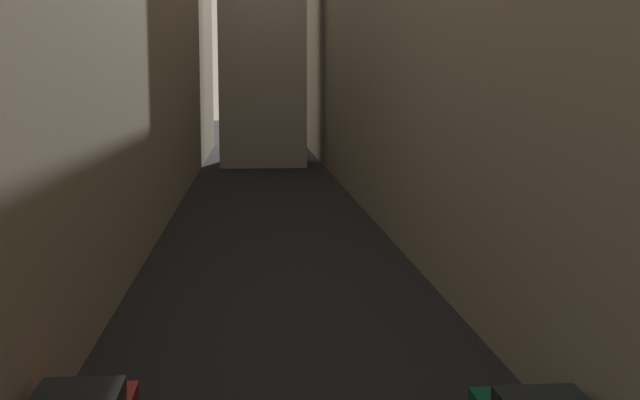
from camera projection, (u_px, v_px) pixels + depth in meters
name	position (u px, v px, depth m)	size (l,w,h in m)	color
ground_plane	(272.00, 221.00, 45.15)	(264.00, 264.00, 0.00)	black
building_block_left	(39.00, 34.00, 44.77)	(13.64, 108.00, 19.96)	gray
building_block_right	(473.00, 9.00, 46.49)	(11.71, 108.00, 22.90)	gray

